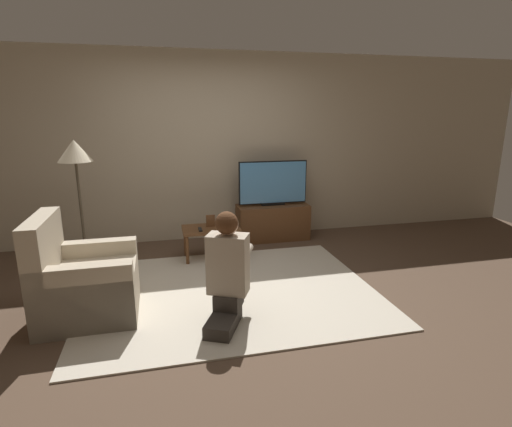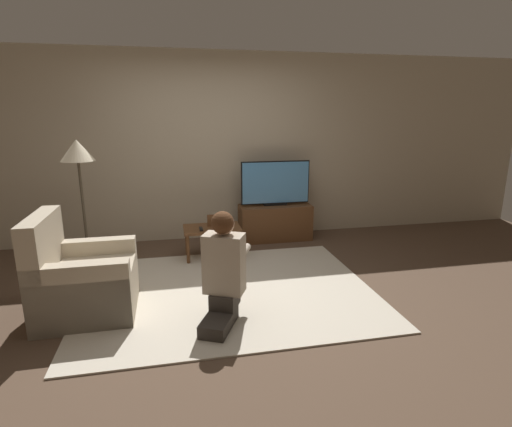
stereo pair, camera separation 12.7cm
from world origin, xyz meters
name	(u,v)px [view 2 (the right image)]	position (x,y,z in m)	size (l,w,h in m)	color
ground_plane	(229,292)	(0.00, 0.00, 0.00)	(10.00, 10.00, 0.00)	brown
wall_back	(208,148)	(0.00, 1.93, 1.30)	(10.00, 0.06, 2.60)	tan
rug	(229,291)	(0.00, 0.00, 0.01)	(2.89, 2.26, 0.02)	beige
tv_stand	(275,222)	(0.90, 1.60, 0.25)	(1.02, 0.39, 0.50)	brown
tv	(275,183)	(0.90, 1.61, 0.82)	(0.98, 0.08, 0.63)	black
coffee_table	(212,231)	(-0.06, 1.03, 0.35)	(0.70, 0.43, 0.40)	brown
floor_lamp	(78,160)	(-1.54, 1.06, 1.27)	(0.37, 0.37, 1.50)	#4C4233
armchair	(83,282)	(-1.35, -0.17, 0.31)	(0.82, 0.80, 0.94)	#B7A88E
person_kneeling	(224,268)	(-0.12, -0.56, 0.50)	(0.56, 0.83, 0.98)	#332D28
picture_frame	(212,220)	(-0.06, 1.07, 0.48)	(0.11, 0.01, 0.15)	brown
remote	(201,229)	(-0.20, 0.95, 0.41)	(0.04, 0.15, 0.02)	black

